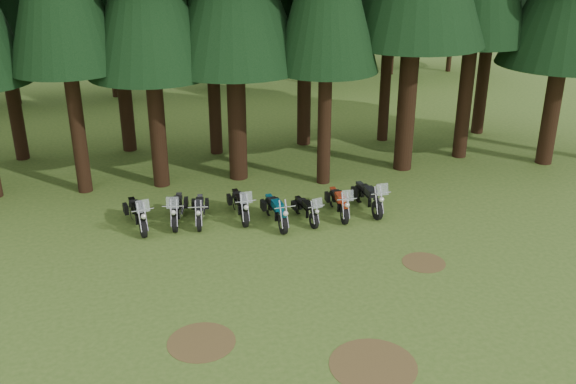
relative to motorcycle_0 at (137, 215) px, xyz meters
The scene contains 16 objects.
ground 6.95m from the motorcycle_0, 51.45° to the right, with size 120.00×120.00×0.00m, color #38551C.
decid_2 20.78m from the motorcycle_0, 107.53° to the left, with size 6.72×6.53×8.40m.
decid_3 20.12m from the motorcycle_0, 91.15° to the left, with size 6.12×5.95×7.65m.
decid_4 22.06m from the motorcycle_0, 74.24° to the left, with size 5.93×5.76×7.41m.
decid_6 29.25m from the motorcycle_0, 48.39° to the left, with size 7.06×6.86×8.82m.
dirt_patch_0 7.55m from the motorcycle_0, 79.92° to the right, with size 1.80×1.80×0.01m, color #4C3D1E.
dirt_patch_1 10.11m from the motorcycle_0, 29.16° to the right, with size 1.40×1.40×0.01m, color #4C3D1E.
dirt_patch_2 10.83m from the motorcycle_0, 60.55° to the right, with size 2.20×2.20×0.01m, color #4C3D1E.
motorcycle_0 is the anchor object (origin of this frame).
motorcycle_1 1.42m from the motorcycle_0, ahead, with size 0.72×2.32×1.46m.
motorcycle_2 2.21m from the motorcycle_0, ahead, with size 0.46×2.12×0.87m.
motorcycle_3 3.71m from the motorcycle_0, ahead, with size 0.44×2.33×1.47m.
motorcycle_4 4.95m from the motorcycle_0, 10.64° to the right, with size 0.40×2.35×0.95m.
motorcycle_5 6.07m from the motorcycle_0, ahead, with size 0.55×2.01×1.26m.
motorcycle_6 7.36m from the motorcycle_0, ahead, with size 0.44×2.28×1.43m.
motorcycle_7 8.56m from the motorcycle_0, ahead, with size 0.47×2.44×1.53m.
Camera 1 is at (-4.26, -16.06, 10.06)m, focal length 40.00 mm.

